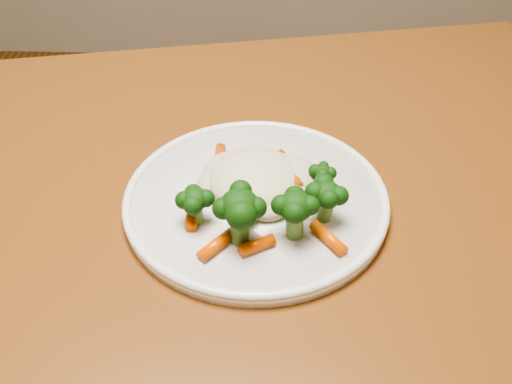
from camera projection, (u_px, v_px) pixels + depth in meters
dining_table at (169, 289)px, 0.73m from camera, size 1.25×0.96×0.75m
plate at (256, 202)px, 0.67m from camera, size 0.28×0.28×0.01m
meal at (262, 190)px, 0.64m from camera, size 0.17×0.18×0.05m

